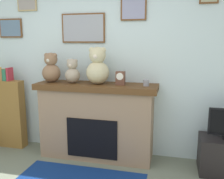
{
  "coord_description": "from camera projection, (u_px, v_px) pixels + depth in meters",
  "views": [
    {
      "loc": [
        1.1,
        -1.47,
        1.6
      ],
      "look_at": [
        0.31,
        1.72,
        0.97
      ],
      "focal_mm": 40.34,
      "sensor_mm": 36.0,
      "label": 1
    }
  ],
  "objects": [
    {
      "name": "bookshelf",
      "position": [
        10.0,
        111.0,
        3.82
      ],
      "size": [
        0.43,
        0.16,
        1.22
      ],
      "color": "olive",
      "rests_on": "ground_plane"
    },
    {
      "name": "candle_jar",
      "position": [
        146.0,
        83.0,
        3.2
      ],
      "size": [
        0.08,
        0.08,
        0.08
      ],
      "primitive_type": "cylinder",
      "color": "gray",
      "rests_on": "fireplace"
    },
    {
      "name": "back_wall",
      "position": [
        96.0,
        62.0,
        3.62
      ],
      "size": [
        5.2,
        0.15,
        2.6
      ],
      "color": "silver",
      "rests_on": "ground_plane"
    },
    {
      "name": "teddy_bear_brown",
      "position": [
        51.0,
        69.0,
        3.48
      ],
      "size": [
        0.25,
        0.25,
        0.41
      ],
      "color": "#866347",
      "rests_on": "fireplace"
    },
    {
      "name": "teddy_bear_tan",
      "position": [
        98.0,
        67.0,
        3.32
      ],
      "size": [
        0.31,
        0.31,
        0.49
      ],
      "color": "#C5B88C",
      "rests_on": "fireplace"
    },
    {
      "name": "mantel_clock",
      "position": [
        120.0,
        78.0,
        3.27
      ],
      "size": [
        0.12,
        0.09,
        0.18
      ],
      "color": "brown",
      "rests_on": "fireplace"
    },
    {
      "name": "teddy_bear_cream",
      "position": [
        72.0,
        72.0,
        3.42
      ],
      "size": [
        0.2,
        0.2,
        0.33
      ],
      "color": "tan",
      "rests_on": "fireplace"
    },
    {
      "name": "fireplace",
      "position": [
        97.0,
        120.0,
        3.48
      ],
      "size": [
        1.65,
        0.5,
        1.04
      ],
      "color": "#8F7156",
      "rests_on": "ground_plane"
    }
  ]
}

